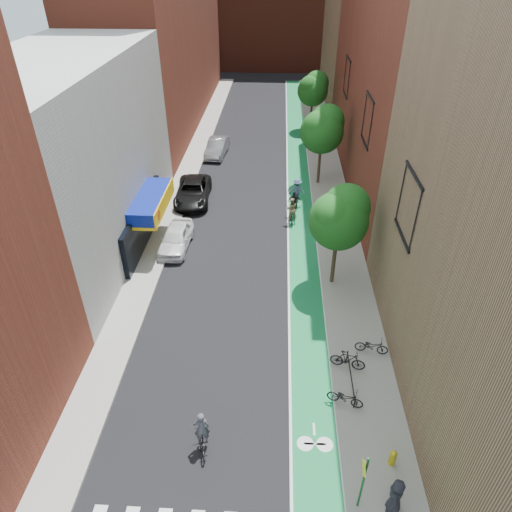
# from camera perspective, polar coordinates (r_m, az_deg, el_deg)

# --- Properties ---
(ground) EXTENTS (160.00, 160.00, 0.00)m
(ground) POSITION_cam_1_polar(r_m,az_deg,el_deg) (21.16, -4.32, -19.68)
(ground) COLOR black
(ground) RESTS_ON ground
(bike_lane) EXTENTS (2.00, 68.00, 0.01)m
(bike_lane) POSITION_cam_1_polar(r_m,az_deg,el_deg) (41.96, 5.32, 10.20)
(bike_lane) COLOR #167E39
(bike_lane) RESTS_ON ground
(sidewalk_left) EXTENTS (2.00, 68.00, 0.15)m
(sidewalk_left) POSITION_cam_1_polar(r_m,az_deg,el_deg) (42.68, -8.44, 10.50)
(sidewalk_left) COLOR gray
(sidewalk_left) RESTS_ON ground
(sidewalk_right) EXTENTS (3.00, 68.00, 0.15)m
(sidewalk_right) POSITION_cam_1_polar(r_m,az_deg,el_deg) (42.12, 8.78, 10.14)
(sidewalk_right) COLOR gray
(sidewalk_right) RESTS_ON ground
(building_left_white) EXTENTS (8.00, 20.00, 12.00)m
(building_left_white) POSITION_cam_1_polar(r_m,az_deg,el_deg) (31.41, -22.44, 11.09)
(building_left_white) COLOR silver
(building_left_white) RESTS_ON ground
(building_left_far_red) EXTENTS (8.00, 36.00, 22.00)m
(building_left_far_red) POSITION_cam_1_polar(r_m,az_deg,el_deg) (56.18, -11.97, 27.53)
(building_left_far_red) COLOR maroon
(building_left_far_red) RESTS_ON ground
(building_right_mid_red) EXTENTS (8.00, 28.00, 22.00)m
(building_right_mid_red) POSITION_cam_1_polar(r_m,az_deg,el_deg) (40.00, 18.87, 24.00)
(building_right_mid_red) COLOR maroon
(building_right_mid_red) RESTS_ON ground
(building_right_far_tan) EXTENTS (8.00, 20.00, 18.00)m
(building_right_far_tan) POSITION_cam_1_polar(r_m,az_deg,el_deg) (63.57, 13.24, 26.29)
(building_right_far_tan) COLOR #8C6B4C
(building_right_far_tan) RESTS_ON ground
(tree_near) EXTENTS (3.40, 3.36, 6.42)m
(tree_near) POSITION_cam_1_polar(r_m,az_deg,el_deg) (25.78, 10.44, 4.91)
(tree_near) COLOR #332619
(tree_near) RESTS_ON ground
(tree_mid) EXTENTS (3.55, 3.53, 6.74)m
(tree_mid) POSITION_cam_1_polar(r_m,az_deg,el_deg) (38.46, 8.34, 15.53)
(tree_mid) COLOR #332619
(tree_mid) RESTS_ON ground
(tree_far) EXTENTS (3.30, 3.25, 6.21)m
(tree_far) POSITION_cam_1_polar(r_m,az_deg,el_deg) (51.97, 7.17, 20.11)
(tree_far) COLOR #332619
(tree_far) RESTS_ON ground
(sign_pole) EXTENTS (0.13, 0.71, 3.00)m
(sign_pole) POSITION_cam_1_polar(r_m,az_deg,el_deg) (17.91, 13.23, -25.61)
(sign_pole) COLOR #194C26
(sign_pole) RESTS_ON sidewalk_right
(parked_car_white) EXTENTS (1.95, 4.54, 1.53)m
(parked_car_white) POSITION_cam_1_polar(r_m,az_deg,el_deg) (31.22, -9.97, 2.26)
(parked_car_white) COLOR white
(parked_car_white) RESTS_ON ground
(parked_car_black) EXTENTS (2.92, 5.81, 1.58)m
(parked_car_black) POSITION_cam_1_polar(r_m,az_deg,el_deg) (37.11, -7.89, 7.98)
(parked_car_black) COLOR black
(parked_car_black) RESTS_ON ground
(parked_car_silver) EXTENTS (2.09, 4.93, 1.58)m
(parked_car_silver) POSITION_cam_1_polar(r_m,az_deg,el_deg) (45.78, -4.88, 13.40)
(parked_car_silver) COLOR gray
(parked_car_silver) RESTS_ON ground
(cyclist_lead) EXTENTS (0.86, 1.65, 2.09)m
(cyclist_lead) POSITION_cam_1_polar(r_m,az_deg,el_deg) (19.86, -6.76, -21.52)
(cyclist_lead) COLOR black
(cyclist_lead) RESTS_ON ground
(cyclist_lane_near) EXTENTS (0.92, 1.54, 2.04)m
(cyclist_lane_near) POSITION_cam_1_polar(r_m,az_deg,el_deg) (33.58, 4.42, 5.44)
(cyclist_lane_near) COLOR black
(cyclist_lane_near) RESTS_ON ground
(cyclist_lane_mid) EXTENTS (1.00, 1.95, 2.00)m
(cyclist_lane_mid) POSITION_cam_1_polar(r_m,az_deg,el_deg) (34.71, 4.74, 6.12)
(cyclist_lane_mid) COLOR black
(cyclist_lane_mid) RESTS_ON ground
(cyclist_lane_far) EXTENTS (1.25, 1.68, 2.25)m
(cyclist_lane_far) POSITION_cam_1_polar(r_m,az_deg,el_deg) (36.06, 5.11, 7.80)
(cyclist_lane_far) COLOR black
(cyclist_lane_far) RESTS_ON ground
(parked_bike_near) EXTENTS (1.72, 0.85, 0.86)m
(parked_bike_near) POSITION_cam_1_polar(r_m,az_deg,el_deg) (23.85, 14.26, -10.84)
(parked_bike_near) COLOR black
(parked_bike_near) RESTS_ON sidewalk_right
(parked_bike_mid) EXTENTS (1.77, 0.90, 1.02)m
(parked_bike_mid) POSITION_cam_1_polar(r_m,az_deg,el_deg) (22.82, 11.40, -12.61)
(parked_bike_mid) COLOR black
(parked_bike_mid) RESTS_ON sidewalk_right
(parked_bike_far) EXTENTS (1.73, 1.05, 0.86)m
(parked_bike_far) POSITION_cam_1_polar(r_m,az_deg,el_deg) (21.44, 11.09, -16.96)
(parked_bike_far) COLOR black
(parked_bike_far) RESTS_ON sidewalk_right
(pedestrian) EXTENTS (0.75, 0.95, 1.70)m
(pedestrian) POSITION_cam_1_polar(r_m,az_deg,el_deg) (18.87, 17.08, -26.76)
(pedestrian) COLOR black
(pedestrian) RESTS_ON sidewalk_right
(fire_hydrant) EXTENTS (0.28, 0.28, 0.79)m
(fire_hydrant) POSITION_cam_1_polar(r_m,az_deg,el_deg) (20.17, 16.73, -22.95)
(fire_hydrant) COLOR gold
(fire_hydrant) RESTS_ON sidewalk_right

